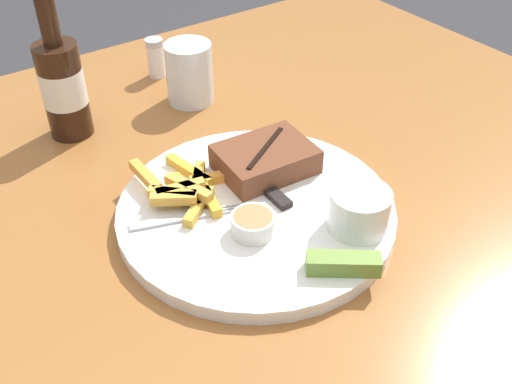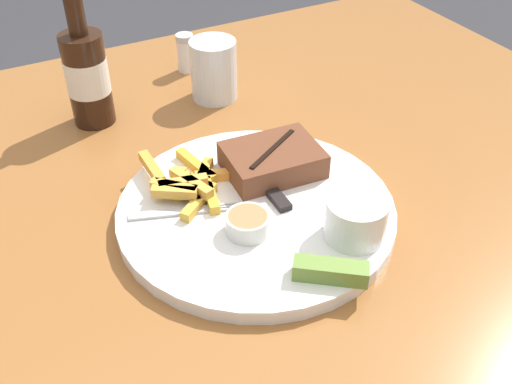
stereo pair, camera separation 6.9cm
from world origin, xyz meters
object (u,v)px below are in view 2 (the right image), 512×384
(steak_portion, at_px, (273,160))
(fork_utensil, at_px, (181,212))
(coleslaw_cup, at_px, (356,216))
(pickle_spear, at_px, (331,271))
(beer_bottle, at_px, (87,73))
(drinking_glass, at_px, (214,70))
(dinner_plate, at_px, (256,211))
(knife_utensil, at_px, (260,178))
(salt_shaker, at_px, (185,53))
(dipping_sauce_cup, at_px, (248,223))

(steak_portion, height_order, fork_utensil, steak_portion)
(coleslaw_cup, xyz_separation_m, fork_utensil, (-0.15, 0.13, -0.03))
(pickle_spear, height_order, beer_bottle, beer_bottle)
(fork_utensil, height_order, drinking_glass, drinking_glass)
(dinner_plate, bearing_deg, knife_utensil, 55.96)
(beer_bottle, xyz_separation_m, salt_shaker, (0.18, 0.09, -0.04))
(fork_utensil, bearing_deg, drinking_glass, 76.72)
(beer_bottle, bearing_deg, dipping_sauce_cup, -77.20)
(knife_utensil, distance_m, salt_shaker, 0.35)
(coleslaw_cup, xyz_separation_m, pickle_spear, (-0.06, -0.04, -0.02))
(steak_portion, distance_m, coleslaw_cup, 0.15)
(coleslaw_cup, height_order, salt_shaker, coleslaw_cup)
(drinking_glass, bearing_deg, pickle_spear, -98.99)
(coleslaw_cup, xyz_separation_m, knife_utensil, (-0.04, 0.14, -0.02))
(fork_utensil, xyz_separation_m, knife_utensil, (0.11, 0.01, 0.00))
(coleslaw_cup, bearing_deg, pickle_spear, -144.65)
(dinner_plate, xyz_separation_m, beer_bottle, (-0.11, 0.31, 0.07))
(coleslaw_cup, height_order, knife_utensil, coleslaw_cup)
(salt_shaker, bearing_deg, steak_portion, -94.02)
(dipping_sauce_cup, xyz_separation_m, fork_utensil, (-0.05, 0.06, -0.01))
(dinner_plate, height_order, pickle_spear, pickle_spear)
(fork_utensil, bearing_deg, knife_utensil, 25.35)
(steak_portion, xyz_separation_m, dipping_sauce_cup, (-0.08, -0.09, -0.00))
(pickle_spear, bearing_deg, knife_utensil, 85.01)
(fork_utensil, distance_m, beer_bottle, 0.29)
(pickle_spear, relative_size, beer_bottle, 0.34)
(pickle_spear, distance_m, salt_shaker, 0.54)
(dinner_plate, xyz_separation_m, pickle_spear, (0.01, -0.14, 0.02))
(dinner_plate, distance_m, beer_bottle, 0.33)
(dinner_plate, height_order, fork_utensil, fork_utensil)
(fork_utensil, height_order, knife_utensil, knife_utensil)
(coleslaw_cup, bearing_deg, dipping_sauce_cup, 149.19)
(pickle_spear, distance_m, drinking_glass, 0.43)
(beer_bottle, xyz_separation_m, drinking_glass, (0.19, -0.02, -0.03))
(dinner_plate, distance_m, pickle_spear, 0.14)
(coleslaw_cup, distance_m, beer_bottle, 0.44)
(steak_portion, distance_m, drinking_glass, 0.24)
(dinner_plate, xyz_separation_m, drinking_glass, (0.08, 0.29, 0.04))
(salt_shaker, bearing_deg, beer_bottle, -154.92)
(pickle_spear, relative_size, knife_utensil, 0.45)
(salt_shaker, bearing_deg, dinner_plate, -100.83)
(dinner_plate, height_order, knife_utensil, knife_utensil)
(coleslaw_cup, relative_size, beer_bottle, 0.31)
(beer_bottle, bearing_deg, salt_shaker, 25.08)
(knife_utensil, distance_m, beer_bottle, 0.30)
(knife_utensil, bearing_deg, beer_bottle, 28.85)
(fork_utensil, relative_size, drinking_glass, 1.40)
(pickle_spear, bearing_deg, dipping_sauce_cup, 112.12)
(beer_bottle, distance_m, drinking_glass, 0.19)
(dipping_sauce_cup, relative_size, pickle_spear, 0.67)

